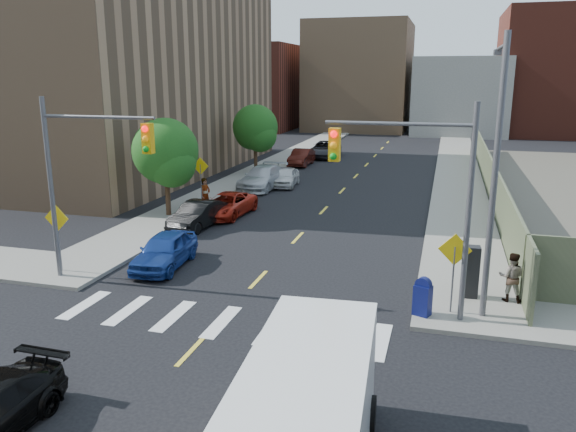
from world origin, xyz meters
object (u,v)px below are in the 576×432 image
Objects in this scene: payphone at (471,272)px; pedestrian_east at (511,277)px; pedestrian_west at (205,195)px; parked_car_white at (286,177)px; parked_car_silver at (263,178)px; parked_car_maroon at (301,157)px; parked_car_black at (198,215)px; mailbox at (423,297)px; parked_car_blue at (165,250)px; parked_car_grey at (325,149)px; parked_car_red at (227,205)px; cargo_van at (308,413)px.

pedestrian_east is at bearing -4.46° from payphone.
parked_car_white is at bearing 3.03° from pedestrian_west.
payphone is at bearing -48.52° from parked_car_silver.
parked_car_maroon is 30.95m from payphone.
pedestrian_west is at bearing -25.40° from pedestrian_east.
parked_car_black is 21.56m from parked_car_maroon.
mailbox is 0.70× the size of payphone.
mailbox is at bearing -54.77° from parked_car_silver.
parked_car_silver is 10.79m from parked_car_maroon.
parked_car_grey is at bearing 85.64° from parked_car_blue.
pedestrian_west reaches higher than mailbox.
parked_car_grey is 3.03× the size of payphone.
pedestrian_west is (-1.33, 0.09, 0.48)m from parked_car_red.
parked_car_blue is at bearing -94.80° from parked_car_white.
parked_car_maroon is (-0.51, 18.82, 0.07)m from parked_car_red.
parked_car_black is 2.98m from pedestrian_west.
pedestrian_west is at bearing -92.11° from parked_car_silver.
pedestrian_west is (-0.80, -7.93, 0.33)m from parked_car_silver.
payphone is (13.32, -6.39, 0.39)m from parked_car_black.
parked_car_grey is (0.44, 24.28, 0.14)m from parked_car_red.
parked_car_red is at bearing -94.21° from parked_car_grey.
parked_car_silver reaches higher than parked_car_blue.
parked_car_blue is 27.64m from parked_car_maroon.
parked_car_red is 3.59× the size of mailbox.
parked_car_grey is at bearing 86.47° from parked_car_white.
parked_car_blue is 13.37m from pedestrian_east.
cargo_van is at bearing 70.90° from pedestrian_east.
cargo_van is at bearing -55.53° from parked_car_blue.
parked_car_blue is at bearing -87.16° from parked_car_maroon.
pedestrian_west reaches higher than parked_car_grey.
parked_car_silver reaches higher than parked_car_black.
pedestrian_west reaches higher than parked_car_white.
parked_car_maroon is at bearing -56.93° from pedestrian_east.
mailbox is (11.80, -19.20, -0.02)m from parked_car_silver.
payphone is at bearing -6.52° from parked_car_blue.
parked_car_black reaches higher than parked_car_red.
parked_car_white is at bearing 85.06° from parked_car_blue.
parked_car_blue is at bearing -81.36° from parked_car_red.
pedestrian_east is at bearing -62.18° from parked_car_maroon.
parked_car_black is 1.06× the size of parked_car_white.
cargo_van is 3.24× the size of payphone.
parked_car_white is 3.04× the size of mailbox.
parked_car_white is 14.92m from parked_car_grey.
parked_car_silver reaches higher than parked_car_maroon.
parked_car_red is at bearing 156.94° from mailbox.
parked_car_red is 24.29m from parked_car_grey.
mailbox is (11.80, -8.43, 0.09)m from parked_car_black.
parked_car_silver is 3.15× the size of pedestrian_east.
pedestrian_west reaches higher than parked_car_silver.
parked_car_black reaches higher than parked_car_white.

